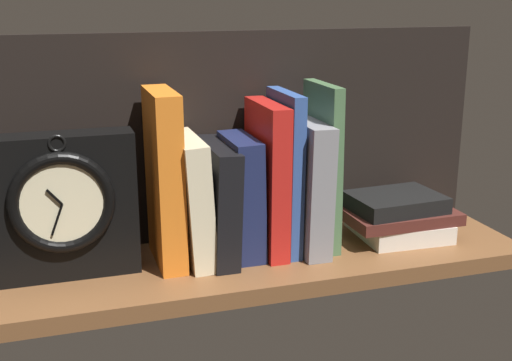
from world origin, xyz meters
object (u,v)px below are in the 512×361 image
book_red_requiem (267,178)px  book_stack_side (398,216)px  book_navy_bierce (243,196)px  framed_clock (62,206)px  book_orange_pandolfini (165,179)px  book_gray_chess (303,184)px  book_cream_twain (191,199)px  book_black_skeptic (217,201)px  book_blue_modern (284,172)px  book_green_romantic (322,166)px

book_red_requiem → book_stack_side: size_ratio=1.30×
book_navy_bierce → framed_clock: size_ratio=0.87×
book_orange_pandolfini → book_gray_chess: (21.73, 0.00, -2.74)cm
book_stack_side → book_gray_chess: bearing=176.1°
book_cream_twain → book_navy_bierce: size_ratio=1.03×
book_black_skeptic → framed_clock: bearing=-177.3°
book_blue_modern → book_stack_side: bearing=-3.3°
book_blue_modern → framed_clock: book_blue_modern is taller
book_navy_bierce → book_red_requiem: 4.57cm
book_green_romantic → framed_clock: 39.52cm
book_green_romantic → book_stack_side: size_ratio=1.43×
book_cream_twain → book_stack_side: 34.65cm
book_red_requiem → book_black_skeptic: bearing=180.0°
framed_clock → book_stack_side: (52.65, -0.04, -6.94)cm
book_blue_modern → book_gray_chess: size_ratio=1.22×
book_orange_pandolfini → book_gray_chess: book_orange_pandolfini is taller
framed_clock → book_stack_side: bearing=-0.0°
book_orange_pandolfini → book_stack_side: size_ratio=1.44×
book_orange_pandolfini → book_green_romantic: same height
book_navy_bierce → book_red_requiem: size_ratio=0.79×
book_orange_pandolfini → book_red_requiem: bearing=0.0°
book_cream_twain → book_blue_modern: book_blue_modern is taller
book_black_skeptic → book_blue_modern: book_blue_modern is taller
book_navy_bierce → framed_clock: 26.55cm
book_black_skeptic → framed_clock: framed_clock is taller
book_orange_pandolfini → framed_clock: bearing=-175.8°
book_black_skeptic → book_gray_chess: (13.96, 0.00, 1.45)cm
book_green_romantic → book_gray_chess: bearing=180.0°
book_cream_twain → book_gray_chess: size_ratio=0.92×
book_black_skeptic → book_gray_chess: size_ratio=0.86×
book_black_skeptic → book_stack_side: book_black_skeptic is taller
book_cream_twain → book_green_romantic: (20.92, 0.00, 3.48)cm
book_cream_twain → book_navy_bierce: 7.98cm
book_cream_twain → book_stack_side: book_cream_twain is taller
book_black_skeptic → book_navy_bierce: 4.14cm
book_black_skeptic → book_red_requiem: (7.95, 0.00, 2.92)cm
book_black_skeptic → book_red_requiem: book_red_requiem is taller
book_cream_twain → framed_clock: size_ratio=0.89×
book_red_requiem → book_stack_side: book_red_requiem is taller
framed_clock → book_gray_chess: bearing=1.7°
book_navy_bierce → book_stack_side: 26.77cm
book_red_requiem → book_stack_side: 23.76cm
book_gray_chess → book_red_requiem: bearing=180.0°
book_green_romantic → book_stack_side: book_green_romantic is taller
book_cream_twain → book_orange_pandolfini: bearing=180.0°
book_orange_pandolfini → framed_clock: (-14.61, -1.07, -2.37)cm
book_orange_pandolfini → book_green_romantic: 24.82cm
framed_clock → book_green_romantic: bearing=1.6°
book_green_romantic → book_orange_pandolfini: bearing=180.0°
framed_clock → book_stack_side: size_ratio=1.17×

